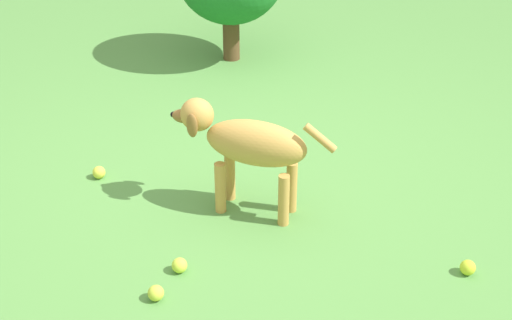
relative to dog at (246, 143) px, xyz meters
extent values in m
plane|color=#548C42|center=(0.22, 0.02, -0.36)|extent=(14.00, 14.00, 0.00)
ellipsoid|color=#C69347|center=(-0.02, -0.04, 0.01)|extent=(0.41, 0.51, 0.21)
cylinder|color=#C69347|center=(0.00, 0.13, -0.23)|extent=(0.05, 0.05, 0.26)
cylinder|color=#C69347|center=(0.11, 0.06, -0.23)|extent=(0.05, 0.05, 0.26)
cylinder|color=#C69347|center=(-0.16, -0.14, -0.23)|extent=(0.05, 0.05, 0.26)
cylinder|color=#C69347|center=(-0.05, -0.21, -0.23)|extent=(0.05, 0.05, 0.26)
ellipsoid|color=#C69347|center=(0.12, 0.21, 0.10)|extent=(0.20, 0.21, 0.16)
ellipsoid|color=olive|center=(0.16, 0.27, 0.08)|extent=(0.12, 0.13, 0.06)
sphere|color=black|center=(0.19, 0.31, 0.08)|extent=(0.03, 0.03, 0.03)
ellipsoid|color=olive|center=(0.06, 0.24, 0.08)|extent=(0.05, 0.06, 0.12)
ellipsoid|color=olive|center=(0.18, 0.16, 0.08)|extent=(0.05, 0.06, 0.12)
cylinder|color=#C69347|center=(-0.18, -0.30, 0.09)|extent=(0.11, 0.15, 0.13)
sphere|color=#D4D840|center=(0.43, 0.70, -0.32)|extent=(0.07, 0.07, 0.07)
sphere|color=#C3D43E|center=(-0.58, 0.47, -0.32)|extent=(0.07, 0.07, 0.07)
sphere|color=#C8E33F|center=(-0.42, 0.36, -0.32)|extent=(0.07, 0.07, 0.07)
sphere|color=#C6DB2F|center=(-0.66, -0.82, -0.32)|extent=(0.07, 0.07, 0.07)
cylinder|color=brown|center=(1.95, -0.24, -0.21)|extent=(0.12, 0.12, 0.30)
camera|label=1|loc=(-2.79, 0.49, 1.52)|focal=49.50mm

